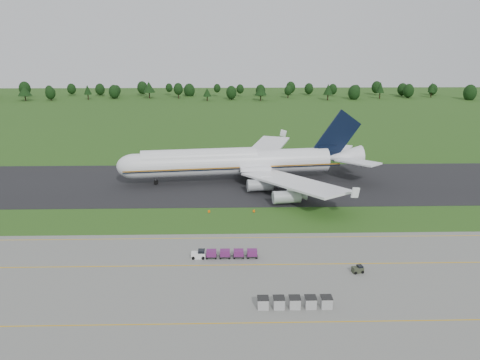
{
  "coord_description": "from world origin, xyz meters",
  "views": [
    {
      "loc": [
        -3.49,
        -98.1,
        39.01
      ],
      "look_at": [
        -1.09,
        2.0,
        8.8
      ],
      "focal_mm": 35.0,
      "sensor_mm": 36.0,
      "label": 1
    }
  ],
  "objects_px": {
    "aircraft": "(238,162)",
    "uld_row": "(295,302)",
    "utility_cart": "(358,270)",
    "edge_markers": "(232,211)",
    "baggage_train": "(223,254)"
  },
  "relations": [
    {
      "from": "aircraft",
      "to": "utility_cart",
      "type": "bearing_deg",
      "value": -70.36
    },
    {
      "from": "aircraft",
      "to": "utility_cart",
      "type": "relative_size",
      "value": 34.21
    },
    {
      "from": "baggage_train",
      "to": "utility_cart",
      "type": "height_order",
      "value": "baggage_train"
    },
    {
      "from": "baggage_train",
      "to": "uld_row",
      "type": "xyz_separation_m",
      "value": [
        10.92,
        -17.12,
        0.07
      ]
    },
    {
      "from": "baggage_train",
      "to": "edge_markers",
      "type": "xyz_separation_m",
      "value": [
        1.65,
        23.78,
        -0.59
      ]
    },
    {
      "from": "aircraft",
      "to": "baggage_train",
      "type": "height_order",
      "value": "aircraft"
    },
    {
      "from": "uld_row",
      "to": "edge_markers",
      "type": "xyz_separation_m",
      "value": [
        -9.27,
        40.9,
        -0.65
      ]
    },
    {
      "from": "aircraft",
      "to": "uld_row",
      "type": "xyz_separation_m",
      "value": [
        7.35,
        -66.34,
        -4.78
      ]
    },
    {
      "from": "aircraft",
      "to": "baggage_train",
      "type": "relative_size",
      "value": 5.79
    },
    {
      "from": "utility_cart",
      "to": "edge_markers",
      "type": "relative_size",
      "value": 0.19
    },
    {
      "from": "baggage_train",
      "to": "edge_markers",
      "type": "height_order",
      "value": "baggage_train"
    },
    {
      "from": "aircraft",
      "to": "uld_row",
      "type": "bearing_deg",
      "value": -83.68
    },
    {
      "from": "baggage_train",
      "to": "utility_cart",
      "type": "distance_m",
      "value": 24.26
    },
    {
      "from": "utility_cart",
      "to": "edge_markers",
      "type": "distance_m",
      "value": 37.16
    },
    {
      "from": "aircraft",
      "to": "uld_row",
      "type": "height_order",
      "value": "aircraft"
    }
  ]
}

